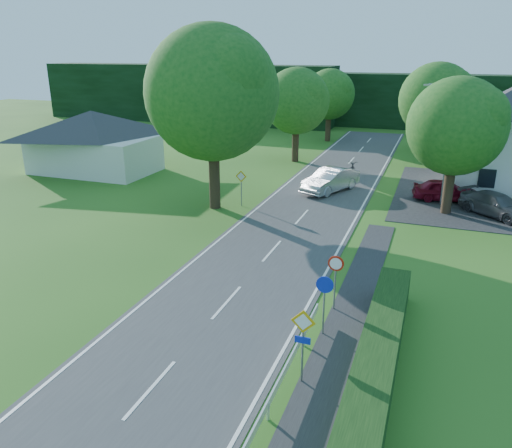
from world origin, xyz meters
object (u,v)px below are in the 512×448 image
at_px(streetlight, 447,139).
at_px(parked_car_red, 445,190).
at_px(motorcycle, 353,167).
at_px(moving_car, 330,180).
at_px(parked_car_grey, 497,205).

bearing_deg(streetlight, parked_car_red, 69.80).
xyz_separation_m(streetlight, motorcycle, (-7.07, 6.78, -3.86)).
bearing_deg(moving_car, motorcycle, 107.94).
distance_m(moving_car, motorcycle, 6.29).
distance_m(parked_car_red, parked_car_grey, 3.95).
relative_size(streetlight, moving_car, 1.53).
height_order(moving_car, motorcycle, moving_car).
bearing_deg(parked_car_grey, motorcycle, 93.22).
relative_size(parked_car_red, parked_car_grey, 0.89).
bearing_deg(parked_car_grey, streetlight, 107.12).
distance_m(moving_car, parked_car_grey, 11.28).
bearing_deg(streetlight, parked_car_grey, -24.64).
relative_size(moving_car, motorcycle, 2.41).
height_order(streetlight, parked_car_red, streetlight).
bearing_deg(parked_car_grey, parked_car_red, 92.38).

